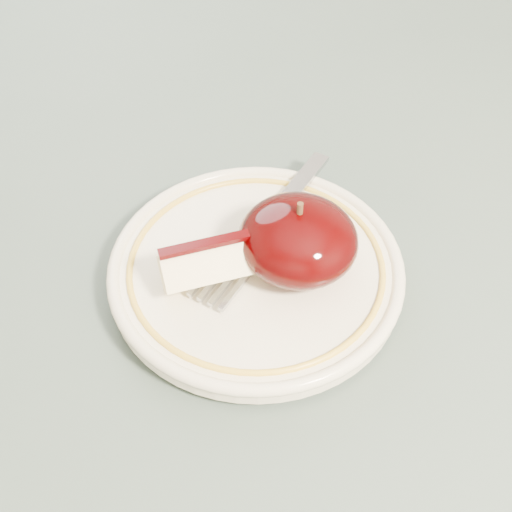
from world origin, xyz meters
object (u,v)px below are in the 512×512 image
at_px(apple_half, 298,240).
at_px(fork, 265,227).
at_px(plate, 256,270).
at_px(table, 153,308).

relative_size(apple_half, fork, 0.47).
bearing_deg(apple_half, plate, -155.90).
height_order(table, apple_half, apple_half).
height_order(plate, apple_half, apple_half).
bearing_deg(table, plate, -7.07).
bearing_deg(plate, table, 172.93).
xyz_separation_m(table, plate, (0.10, -0.01, 0.10)).
bearing_deg(fork, table, 111.03).
bearing_deg(table, apple_half, -0.39).
xyz_separation_m(apple_half, fork, (-0.03, 0.02, -0.02)).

